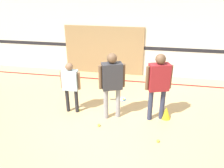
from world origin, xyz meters
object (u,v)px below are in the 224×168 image
Objects in this scene: racket_spare_on_floor at (121,99)px; tennis_ball_stray_left at (79,110)px; person_student_right at (159,81)px; person_student_left at (70,83)px; tennis_ball_near_instructor at (99,125)px; person_instructor at (112,80)px; training_cone at (166,113)px; tennis_ball_stray_right at (158,141)px; tennis_ball_by_spare_racket at (124,99)px.

racket_spare_on_floor is 1.31m from tennis_ball_stray_left.
person_student_right reaches higher than racket_spare_on_floor.
person_student_left is at bearing -163.78° from tennis_ball_stray_left.
tennis_ball_near_instructor is at bearing -34.50° from person_student_left.
person_instructor is at bearing -12.25° from person_student_right.
person_instructor is at bearing -6.30° from person_student_left.
training_cone is (1.56, 0.65, 0.12)m from tennis_ball_near_instructor.
tennis_ball_near_instructor is at bearing -40.72° from tennis_ball_stray_left.
racket_spare_on_floor is 2.05m from tennis_ball_stray_right.
racket_spare_on_floor is 1.55× the size of training_cone.
person_student_right reaches higher than tennis_ball_near_instructor.
person_student_right reaches higher than tennis_ball_stray_left.
person_student_right is (2.14, 0.04, 0.20)m from person_student_left.
tennis_ball_by_spare_racket is 1.96m from tennis_ball_stray_right.
training_cone is (1.33, 0.19, -0.87)m from person_instructor.
racket_spare_on_floor is at bearing 35.88° from person_student_left.
tennis_ball_stray_right is 0.21× the size of training_cone.
person_instructor is 25.18× the size of tennis_ball_by_spare_racket.
person_student_right is at bearing -0.15° from tennis_ball_stray_left.
tennis_ball_stray_left is at bearing 155.93° from tennis_ball_stray_right.
person_student_right is at bearing 127.07° from racket_spare_on_floor.
tennis_ball_by_spare_racket is (0.08, -0.04, 0.02)m from racket_spare_on_floor.
tennis_ball_by_spare_racket is 0.21× the size of training_cone.
tennis_ball_stray_right is at bearing -13.54° from tennis_ball_near_instructor.
person_student_right reaches higher than training_cone.
tennis_ball_near_instructor is 0.90m from tennis_ball_stray_left.
tennis_ball_by_spare_racket is at bearing 32.54° from person_student_left.
person_student_left is 20.28× the size of tennis_ball_near_instructor.
person_student_left is at bearing -145.79° from tennis_ball_by_spare_racket.
person_student_left is 2.49m from training_cone.
tennis_ball_near_instructor reaches higher than racket_spare_on_floor.
person_instructor is 1.00× the size of person_student_right.
racket_spare_on_floor is (1.15, 0.89, -0.82)m from person_student_left.
person_student_right is at bearing -15.78° from person_instructor.
person_student_left is (-1.07, 0.09, -0.20)m from person_instructor.
racket_spare_on_floor is (0.09, 0.97, -1.02)m from person_instructor.
tennis_ball_by_spare_racket is at bearing 119.39° from tennis_ball_stray_right.
tennis_ball_stray_right is (0.96, -1.71, 0.00)m from tennis_ball_by_spare_racket.
racket_spare_on_floor is at bearing 40.14° from tennis_ball_stray_left.
person_student_left is at bearing -17.94° from person_student_right.
training_cone is at bearing 135.56° from racket_spare_on_floor.
person_student_right is (1.07, 0.13, 0.00)m from person_instructor.
person_student_left is at bearing 152.82° from person_instructor.
training_cone reaches higher than tennis_ball_stray_left.
tennis_ball_stray_right is (1.37, -0.33, 0.00)m from tennis_ball_near_instructor.
tennis_ball_by_spare_racket and tennis_ball_stray_left have the same top height.
person_student_right reaches higher than person_instructor.
person_student_left is 20.28× the size of tennis_ball_stray_right.
tennis_ball_stray_left is (-1.98, 0.01, -1.00)m from person_student_right.
tennis_ball_near_instructor is (-0.23, -0.45, -0.99)m from person_instructor.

